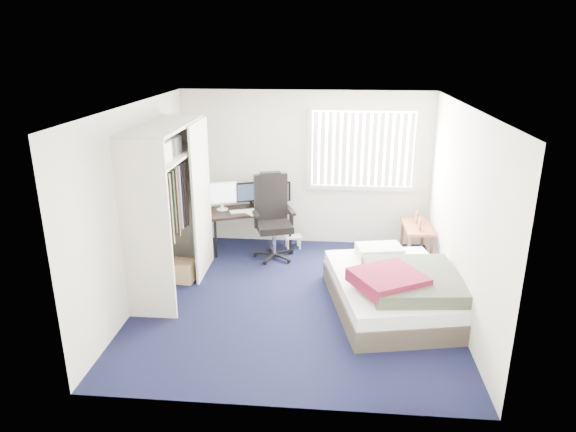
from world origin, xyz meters
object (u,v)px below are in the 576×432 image
Objects in this scene: bed at (396,289)px; desk at (250,206)px; nightstand at (417,229)px; office_chair at (273,225)px.

desk is at bearing 138.70° from bed.
desk reaches higher than nightstand.
nightstand is 1.69m from bed.
office_chair reaches higher than desk.
desk is at bearing 173.99° from nightstand.
nightstand is 0.37× the size of bed.
office_chair is at bearing 138.03° from bed.
desk is 2.89m from bed.
bed is (-0.48, -1.61, -0.21)m from nightstand.
bed is at bearing -41.97° from office_chair.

